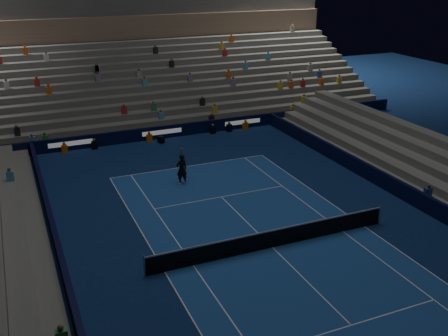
% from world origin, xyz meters
% --- Properties ---
extents(ground, '(90.00, 90.00, 0.00)m').
position_xyz_m(ground, '(0.00, 0.00, 0.00)').
color(ground, '#0C204C').
rests_on(ground, ground).
extents(court_surface, '(10.97, 23.77, 0.01)m').
position_xyz_m(court_surface, '(0.00, 0.00, 0.01)').
color(court_surface, '#1A4691').
rests_on(court_surface, ground).
extents(sponsor_barrier_far, '(44.00, 0.25, 1.00)m').
position_xyz_m(sponsor_barrier_far, '(0.00, 18.50, 0.50)').
color(sponsor_barrier_far, black).
rests_on(sponsor_barrier_far, ground).
extents(sponsor_barrier_east, '(0.25, 37.00, 1.00)m').
position_xyz_m(sponsor_barrier_east, '(9.70, 0.00, 0.50)').
color(sponsor_barrier_east, black).
rests_on(sponsor_barrier_east, ground).
extents(sponsor_barrier_west, '(0.25, 37.00, 1.00)m').
position_xyz_m(sponsor_barrier_west, '(-9.70, 0.00, 0.50)').
color(sponsor_barrier_west, black).
rests_on(sponsor_barrier_west, ground).
extents(grandstand_main, '(44.00, 15.20, 11.20)m').
position_xyz_m(grandstand_main, '(0.00, 27.90, 3.38)').
color(grandstand_main, '#5E5E5A').
rests_on(grandstand_main, ground).
extents(tennis_net, '(12.90, 0.10, 1.10)m').
position_xyz_m(tennis_net, '(0.00, 0.00, 0.50)').
color(tennis_net, '#B2B2B7').
rests_on(tennis_net, ground).
extents(tennis_player, '(0.76, 0.55, 1.96)m').
position_xyz_m(tennis_player, '(-1.48, 9.24, 0.98)').
color(tennis_player, black).
rests_on(tennis_player, ground).
extents(broadcast_camera, '(0.52, 0.89, 0.51)m').
position_xyz_m(broadcast_camera, '(-0.36, 17.46, 0.27)').
color(broadcast_camera, black).
rests_on(broadcast_camera, ground).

